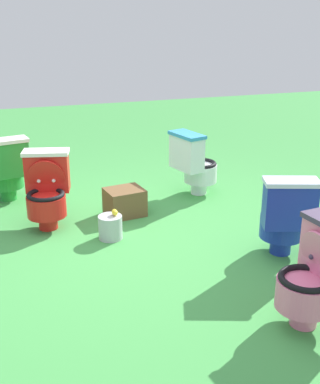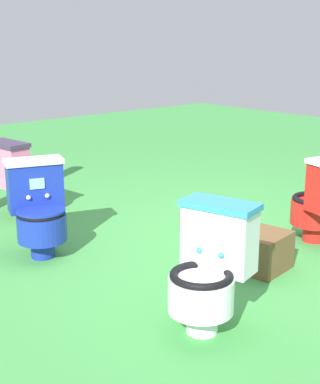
{
  "view_description": "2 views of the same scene",
  "coord_description": "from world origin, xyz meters",
  "px_view_note": "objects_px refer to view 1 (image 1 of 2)",
  "views": [
    {
      "loc": [
        -4.02,
        1.07,
        2.0
      ],
      "look_at": [
        0.06,
        -0.29,
        0.42
      ],
      "focal_mm": 47.14,
      "sensor_mm": 36.0,
      "label": 1
    },
    {
      "loc": [
        3.01,
        -3.16,
        1.63
      ],
      "look_at": [
        0.01,
        -0.53,
        0.53
      ],
      "focal_mm": 53.33,
      "sensor_mm": 36.0,
      "label": 2
    }
  ],
  "objects_px": {
    "toilet_pink": "(317,273)",
    "toilet_white": "(194,163)",
    "toilet_green": "(7,169)",
    "toilet_red": "(47,189)",
    "toilet_blue": "(285,216)",
    "small_crate": "(125,202)",
    "lemon_bucket": "(111,226)"
  },
  "relations": [
    {
      "from": "toilet_red",
      "to": "lemon_bucket",
      "type": "xyz_separation_m",
      "value": [
        -0.48,
        -0.5,
        -0.26
      ]
    },
    {
      "from": "toilet_red",
      "to": "lemon_bucket",
      "type": "height_order",
      "value": "toilet_red"
    },
    {
      "from": "toilet_green",
      "to": "small_crate",
      "type": "height_order",
      "value": "toilet_green"
    },
    {
      "from": "small_crate",
      "to": "toilet_white",
      "type": "bearing_deg",
      "value": -69.8
    },
    {
      "from": "toilet_red",
      "to": "toilet_white",
      "type": "bearing_deg",
      "value": -153.82
    },
    {
      "from": "toilet_pink",
      "to": "lemon_bucket",
      "type": "xyz_separation_m",
      "value": [
        1.71,
        0.99,
        -0.26
      ]
    },
    {
      "from": "toilet_pink",
      "to": "toilet_white",
      "type": "relative_size",
      "value": 1.0
    },
    {
      "from": "toilet_blue",
      "to": "toilet_white",
      "type": "distance_m",
      "value": 1.65
    },
    {
      "from": "toilet_red",
      "to": "toilet_green",
      "type": "bearing_deg",
      "value": -53.13
    },
    {
      "from": "toilet_red",
      "to": "toilet_blue",
      "type": "relative_size",
      "value": 1.0
    },
    {
      "from": "toilet_green",
      "to": "toilet_pink",
      "type": "distance_m",
      "value": 3.5
    },
    {
      "from": "small_crate",
      "to": "lemon_bucket",
      "type": "xyz_separation_m",
      "value": [
        -0.51,
        0.27,
        -0.02
      ]
    },
    {
      "from": "toilet_red",
      "to": "toilet_pink",
      "type": "relative_size",
      "value": 1.0
    },
    {
      "from": "toilet_blue",
      "to": "toilet_pink",
      "type": "bearing_deg",
      "value": -90.27
    },
    {
      "from": "toilet_blue",
      "to": "lemon_bucket",
      "type": "relative_size",
      "value": 2.63
    },
    {
      "from": "toilet_white",
      "to": "small_crate",
      "type": "relative_size",
      "value": 1.95
    },
    {
      "from": "toilet_red",
      "to": "toilet_white",
      "type": "relative_size",
      "value": 1.0
    },
    {
      "from": "toilet_blue",
      "to": "lemon_bucket",
      "type": "distance_m",
      "value": 1.56
    },
    {
      "from": "toilet_red",
      "to": "small_crate",
      "type": "xyz_separation_m",
      "value": [
        0.03,
        -0.77,
        -0.24
      ]
    },
    {
      "from": "toilet_pink",
      "to": "toilet_white",
      "type": "bearing_deg",
      "value": -10.63
    },
    {
      "from": "toilet_red",
      "to": "lemon_bucket",
      "type": "relative_size",
      "value": 2.63
    },
    {
      "from": "toilet_green",
      "to": "toilet_white",
      "type": "xyz_separation_m",
      "value": [
        -0.44,
        -1.99,
        0.0
      ]
    },
    {
      "from": "lemon_bucket",
      "to": "toilet_red",
      "type": "bearing_deg",
      "value": 46.18
    },
    {
      "from": "toilet_green",
      "to": "toilet_red",
      "type": "xyz_separation_m",
      "value": [
        -0.79,
        -0.33,
        0.0
      ]
    },
    {
      "from": "toilet_green",
      "to": "lemon_bucket",
      "type": "xyz_separation_m",
      "value": [
        -1.27,
        -0.83,
        -0.25
      ]
    },
    {
      "from": "toilet_white",
      "to": "lemon_bucket",
      "type": "height_order",
      "value": "toilet_white"
    },
    {
      "from": "toilet_white",
      "to": "small_crate",
      "type": "bearing_deg",
      "value": -84.69
    },
    {
      "from": "toilet_blue",
      "to": "toilet_red",
      "type": "bearing_deg",
      "value": 163.48
    },
    {
      "from": "toilet_red",
      "to": "toilet_pink",
      "type": "distance_m",
      "value": 2.65
    },
    {
      "from": "toilet_green",
      "to": "toilet_white",
      "type": "height_order",
      "value": "same"
    },
    {
      "from": "toilet_green",
      "to": "small_crate",
      "type": "bearing_deg",
      "value": -45.51
    },
    {
      "from": "toilet_white",
      "to": "toilet_blue",
      "type": "bearing_deg",
      "value": -9.81
    }
  ]
}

